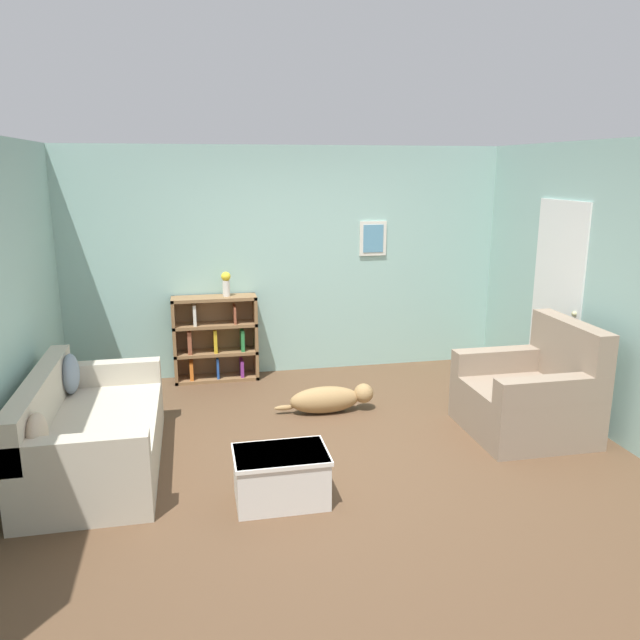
{
  "coord_description": "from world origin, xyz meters",
  "views": [
    {
      "loc": [
        -1.07,
        -4.82,
        2.36
      ],
      "look_at": [
        0.0,
        0.4,
        1.05
      ],
      "focal_mm": 35.0,
      "sensor_mm": 36.0,
      "label": 1
    }
  ],
  "objects_px": {
    "couch": "(89,434)",
    "coffee_table": "(281,475)",
    "recliner_chair": "(531,395)",
    "vase": "(226,282)",
    "bookshelf": "(215,339)",
    "dog": "(330,399)"
  },
  "relations": [
    {
      "from": "recliner_chair",
      "to": "vase",
      "type": "bearing_deg",
      "value": 141.92
    },
    {
      "from": "dog",
      "to": "recliner_chair",
      "type": "bearing_deg",
      "value": -25.8
    },
    {
      "from": "couch",
      "to": "vase",
      "type": "xyz_separation_m",
      "value": [
        1.23,
        1.98,
        0.83
      ]
    },
    {
      "from": "bookshelf",
      "to": "vase",
      "type": "distance_m",
      "value": 0.66
    },
    {
      "from": "couch",
      "to": "coffee_table",
      "type": "xyz_separation_m",
      "value": [
        1.43,
        -0.81,
        -0.09
      ]
    },
    {
      "from": "vase",
      "to": "couch",
      "type": "bearing_deg",
      "value": -121.7
    },
    {
      "from": "bookshelf",
      "to": "recliner_chair",
      "type": "xyz_separation_m",
      "value": [
        2.74,
        -2.06,
        -0.12
      ]
    },
    {
      "from": "bookshelf",
      "to": "vase",
      "type": "relative_size",
      "value": 3.52
    },
    {
      "from": "couch",
      "to": "vase",
      "type": "bearing_deg",
      "value": 58.3
    },
    {
      "from": "bookshelf",
      "to": "dog",
      "type": "xyz_separation_m",
      "value": [
        1.05,
        -1.24,
        -0.33
      ]
    },
    {
      "from": "coffee_table",
      "to": "vase",
      "type": "xyz_separation_m",
      "value": [
        -0.2,
        2.8,
        0.92
      ]
    },
    {
      "from": "coffee_table",
      "to": "couch",
      "type": "bearing_deg",
      "value": 150.27
    },
    {
      "from": "couch",
      "to": "vase",
      "type": "height_order",
      "value": "vase"
    },
    {
      "from": "recliner_chair",
      "to": "dog",
      "type": "distance_m",
      "value": 1.89
    },
    {
      "from": "coffee_table",
      "to": "dog",
      "type": "height_order",
      "value": "coffee_table"
    },
    {
      "from": "couch",
      "to": "recliner_chair",
      "type": "height_order",
      "value": "recliner_chair"
    },
    {
      "from": "couch",
      "to": "bookshelf",
      "type": "relative_size",
      "value": 1.91
    },
    {
      "from": "couch",
      "to": "dog",
      "type": "relative_size",
      "value": 1.86
    },
    {
      "from": "dog",
      "to": "vase",
      "type": "distance_m",
      "value": 1.81
    },
    {
      "from": "couch",
      "to": "dog",
      "type": "xyz_separation_m",
      "value": [
        2.14,
        0.76,
        -0.15
      ]
    },
    {
      "from": "couch",
      "to": "coffee_table",
      "type": "height_order",
      "value": "couch"
    },
    {
      "from": "recliner_chair",
      "to": "coffee_table",
      "type": "bearing_deg",
      "value": -162.45
    }
  ]
}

